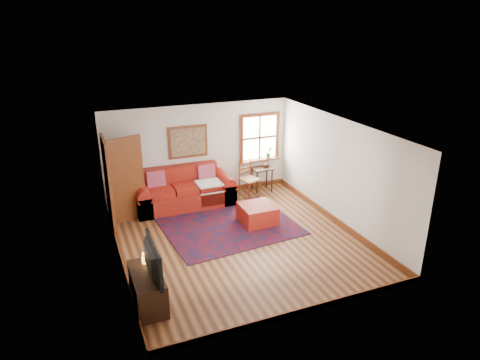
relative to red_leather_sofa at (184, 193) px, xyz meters
name	(u,v)px	position (x,y,z in m)	size (l,w,h in m)	color
ground	(238,240)	(0.58, -2.27, -0.33)	(5.50, 5.50, 0.00)	#472413
room_envelope	(237,169)	(0.58, -2.25, 1.33)	(5.04, 5.54, 2.52)	silver
window	(261,142)	(2.37, 0.44, 0.99)	(1.18, 0.20, 1.38)	white
doorway	(119,181)	(-1.62, -0.48, 0.74)	(0.89, 1.08, 2.14)	black
framed_artwork	(188,142)	(0.28, 0.45, 1.22)	(1.05, 0.07, 0.85)	brown
persian_rug	(230,226)	(0.64, -1.60, -0.32)	(2.95, 2.36, 0.02)	#520B13
red_leather_sofa	(184,193)	(0.00, 0.00, 0.00)	(2.51, 1.04, 0.98)	maroon
red_ottoman	(258,214)	(1.33, -1.66, -0.10)	(0.78, 0.78, 0.45)	maroon
side_table	(262,172)	(2.28, 0.14, 0.22)	(0.56, 0.42, 0.67)	black
ladder_back_chair	(248,177)	(1.78, -0.05, 0.21)	(0.58, 0.57, 0.98)	tan
media_cabinet	(148,289)	(-1.66, -3.77, -0.03)	(0.49, 1.08, 0.60)	black
television	(147,261)	(-1.64, -3.88, 0.58)	(1.07, 0.14, 0.61)	black
candle_hurricane	(145,258)	(-1.61, -3.42, 0.35)	(0.12, 0.12, 0.18)	silver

